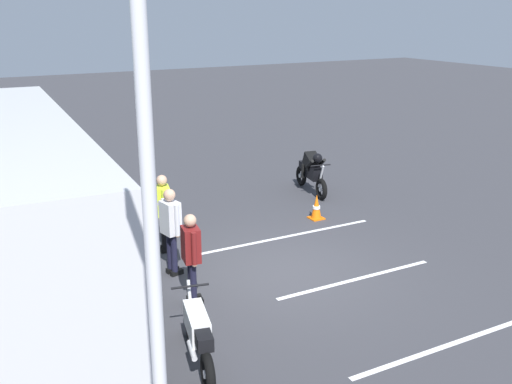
{
  "coord_description": "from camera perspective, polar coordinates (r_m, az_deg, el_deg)",
  "views": [
    {
      "loc": [
        -8.95,
        5.53,
        4.98
      ],
      "look_at": [
        1.84,
        -0.42,
        1.1
      ],
      "focal_mm": 40.73,
      "sensor_mm": 36.0,
      "label": 1
    }
  ],
  "objects": [
    {
      "name": "spectator_far_left",
      "position": [
        10.14,
        -6.38,
        -5.84
      ],
      "size": [
        0.58,
        0.36,
        1.67
      ],
      "color": "black",
      "rests_on": "ground_plane"
    },
    {
      "name": "tour_bus",
      "position": [
        10.66,
        -23.63,
        -2.29
      ],
      "size": [
        9.3,
        2.99,
        3.25
      ],
      "color": "silver",
      "rests_on": "ground_plane"
    },
    {
      "name": "spectator_centre",
      "position": [
        12.39,
        -9.11,
        -1.4
      ],
      "size": [
        0.58,
        0.38,
        1.7
      ],
      "color": "black",
      "rests_on": "ground_plane"
    },
    {
      "name": "stunt_motorcycle",
      "position": [
        16.46,
        5.47,
        2.0
      ],
      "size": [
        2.04,
        0.68,
        1.23
      ],
      "color": "black",
      "rests_on": "ground_plane"
    },
    {
      "name": "bay_line_a",
      "position": [
        9.91,
        19.2,
        -13.73
      ],
      "size": [
        0.18,
        4.16,
        0.01
      ],
      "color": "white",
      "rests_on": "ground_plane"
    },
    {
      "name": "parked_motorcycle_silver",
      "position": [
        8.69,
        -5.71,
        -13.78
      ],
      "size": [
        2.02,
        0.73,
        0.99
      ],
      "color": "black",
      "rests_on": "ground_plane"
    },
    {
      "name": "bay_line_b",
      "position": [
        11.51,
        9.83,
        -8.43
      ],
      "size": [
        0.17,
        3.54,
        0.01
      ],
      "color": "white",
      "rests_on": "ground_plane"
    },
    {
      "name": "bay_line_c",
      "position": [
        13.39,
        3.09,
        -4.37
      ],
      "size": [
        0.18,
        4.49,
        0.01
      ],
      "color": "white",
      "rests_on": "ground_plane"
    },
    {
      "name": "spectator_left",
      "position": [
        11.27,
        -8.37,
        -3.16
      ],
      "size": [
        0.58,
        0.36,
        1.75
      ],
      "color": "black",
      "rests_on": "ground_plane"
    },
    {
      "name": "traffic_cone",
      "position": [
        14.47,
        5.96,
        -1.48
      ],
      "size": [
        0.34,
        0.34,
        0.63
      ],
      "color": "orange",
      "rests_on": "ground_plane"
    },
    {
      "name": "ground_plane",
      "position": [
        11.64,
        2.58,
        -7.87
      ],
      "size": [
        80.0,
        80.0,
        0.0
      ],
      "primitive_type": "plane",
      "color": "#38383D"
    }
  ]
}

